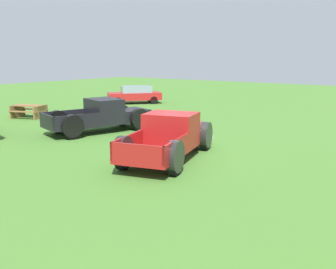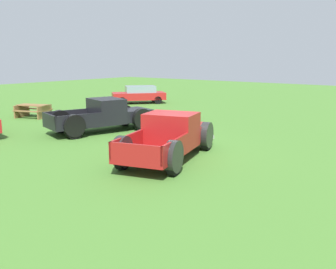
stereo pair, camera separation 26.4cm
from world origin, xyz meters
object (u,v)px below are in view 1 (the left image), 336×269
at_px(sedan_distant_b, 135,94).
at_px(picnic_table, 29,110).
at_px(pickup_truck_behind_left, 106,116).
at_px(pickup_truck_foreground, 172,136).

relative_size(sedan_distant_b, picnic_table, 1.90).
distance_m(pickup_truck_behind_left, picnic_table, 6.71).
distance_m(pickup_truck_foreground, pickup_truck_behind_left, 5.91).
height_order(pickup_truck_foreground, picnic_table, pickup_truck_foreground).
bearing_deg(pickup_truck_foreground, picnic_table, 79.23).
bearing_deg(picnic_table, sedan_distant_b, -1.66).
bearing_deg(pickup_truck_foreground, sedan_distant_b, 45.88).
xyz_separation_m(pickup_truck_behind_left, sedan_distant_b, (9.51, 6.43, -0.05)).
bearing_deg(picnic_table, pickup_truck_behind_left, -92.00).
height_order(pickup_truck_behind_left, picnic_table, pickup_truck_behind_left).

